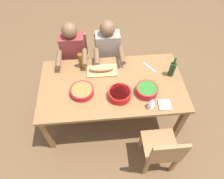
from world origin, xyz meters
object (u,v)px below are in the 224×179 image
object	(u,v)px
chair_near_center	(107,55)
bread_loaf	(102,68)
serving_bowl_fruit	(82,91)
diner_near_right	(74,55)
dining_table	(112,88)
serving_bowl_salad	(120,94)
chair_far_left	(163,151)
wine_bottle	(172,69)
diner_near_center	(108,53)
serving_bowl_greens	(147,90)
cutting_board	(102,71)
wine_glass	(152,101)
beer_bottle	(81,61)
napkin_stack	(165,105)
chair_near_right	(76,57)

from	to	relation	value
chair_near_center	bread_loaf	world-z (taller)	same
serving_bowl_fruit	diner_near_right	bearing A→B (deg)	-79.93
chair_near_center	bread_loaf	distance (m)	0.67
dining_table	serving_bowl_salad	distance (m)	0.25
chair_far_left	wine_bottle	bearing A→B (deg)	-106.88
diner_near_center	serving_bowl_fruit	size ratio (longest dim) A/B	4.25
serving_bowl_fruit	serving_bowl_greens	world-z (taller)	serving_bowl_greens
diner_near_right	serving_bowl_fruit	world-z (taller)	diner_near_right
chair_near_center	cutting_board	world-z (taller)	chair_near_center
chair_near_center	dining_table	bearing A→B (deg)	90.00
cutting_board	chair_far_left	bearing A→B (deg)	120.50
chair_near_center	wine_glass	world-z (taller)	wine_glass
serving_bowl_salad	beer_bottle	distance (m)	0.71
cutting_board	serving_bowl_salad	bearing A→B (deg)	113.46
napkin_stack	bread_loaf	bearing A→B (deg)	-41.18
serving_bowl_greens	napkin_stack	size ratio (longest dim) A/B	1.87
chair_near_right	serving_bowl_salad	bearing A→B (deg)	119.62
beer_bottle	napkin_stack	size ratio (longest dim) A/B	1.57
chair_near_right	serving_bowl_greens	distance (m)	1.37
serving_bowl_greens	napkin_stack	distance (m)	0.27
diner_near_right	chair_far_left	size ratio (longest dim) A/B	1.41
serving_bowl_greens	serving_bowl_salad	xyz separation A→B (m)	(0.33, 0.03, 0.00)
chair_far_left	wine_glass	size ratio (longest dim) A/B	5.12
chair_near_right	bread_loaf	xyz separation A→B (m)	(-0.39, 0.58, 0.32)
serving_bowl_fruit	beer_bottle	distance (m)	0.46
chair_far_left	beer_bottle	xyz separation A→B (m)	(0.88, -1.16, 0.37)
serving_bowl_greens	diner_near_right	bearing A→B (deg)	-41.40
diner_near_center	serving_bowl_fruit	xyz separation A→B (m)	(0.37, 0.74, 0.09)
chair_near_center	chair_near_right	bearing A→B (deg)	0.00
beer_bottle	serving_bowl_greens	bearing A→B (deg)	146.75
diner_near_right	beer_bottle	world-z (taller)	diner_near_right
diner_near_right	wine_bottle	world-z (taller)	diner_near_right
chair_near_right	wine_glass	bearing A→B (deg)	127.43
diner_near_center	chair_near_right	size ratio (longest dim) A/B	1.41
diner_near_center	serving_bowl_salad	distance (m)	0.84
chair_far_left	wine_bottle	world-z (taller)	wine_bottle
serving_bowl_fruit	bread_loaf	world-z (taller)	bread_loaf
chair_far_left	napkin_stack	world-z (taller)	chair_far_left
diner_near_right	chair_far_left	world-z (taller)	diner_near_right
chair_near_right	bread_loaf	size ratio (longest dim) A/B	2.66
serving_bowl_salad	chair_far_left	bearing A→B (deg)	124.96
dining_table	serving_bowl_greens	distance (m)	0.46
serving_bowl_fruit	wine_glass	distance (m)	0.83
napkin_stack	diner_near_right	bearing A→B (deg)	-42.84
diner_near_center	serving_bowl_salad	xyz separation A→B (m)	(-0.07, 0.83, 0.10)
serving_bowl_salad	cutting_board	world-z (taller)	serving_bowl_salad
chair_near_right	beer_bottle	distance (m)	0.61
serving_bowl_greens	wine_glass	distance (m)	0.22
beer_bottle	napkin_stack	bearing A→B (deg)	143.20
dining_table	beer_bottle	distance (m)	0.55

